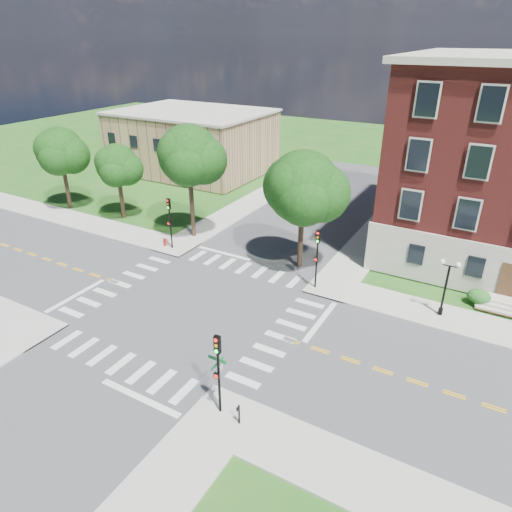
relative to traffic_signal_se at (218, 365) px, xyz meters
The scene contains 19 objects.
ground 11.04m from the traffic_signal_se, 134.72° to the left, with size 160.00×160.00×0.00m, color #1C5217.
road_ew 11.04m from the traffic_signal_se, 134.72° to the left, with size 90.00×12.00×0.01m, color #3D3D3F.
road_ns 11.04m from the traffic_signal_se, 134.72° to the left, with size 12.00×90.00×0.01m, color #3D3D3F.
sidewalk_ne 24.42m from the traffic_signal_se, 70.87° to the left, with size 34.00×34.00×0.12m.
sidewalk_nw 32.46m from the traffic_signal_se, 134.91° to the left, with size 34.00×34.00×0.12m.
crosswalk_east 8.16m from the traffic_signal_se, 91.80° to the left, with size 2.20×10.20×0.02m, color silver, non-canonical shape.
stop_bar_east 11.06m from the traffic_signal_se, 82.61° to the left, with size 0.40×5.50×0.00m, color silver.
secondary_building 47.69m from the traffic_signal_se, 128.12° to the left, with size 20.40×15.40×8.30m.
tree_a 36.90m from the traffic_signal_se, 151.36° to the left, with size 5.07×5.07×8.97m.
tree_b 30.95m from the traffic_signal_se, 143.40° to the left, with size 4.29×4.29×7.87m.
tree_c 24.04m from the traffic_signal_se, 129.97° to the left, with size 5.57×5.57×10.73m.
tree_d 18.02m from the traffic_signal_se, 101.07° to the left, with size 5.91×5.91×9.92m.
traffic_signal_se is the anchor object (origin of this frame).
traffic_signal_ne 14.57m from the traffic_signal_se, 93.08° to the left, with size 0.34×0.39×4.80m.
traffic_signal_nw 21.11m from the traffic_signal_se, 135.80° to the left, with size 0.34×0.37×4.80m.
twin_lamp_west 17.54m from the traffic_signal_se, 61.26° to the left, with size 1.36×0.36×4.23m.
street_sign_pole 1.01m from the traffic_signal_se, 128.31° to the left, with size 1.10×1.10×3.10m.
push_button_post 2.74m from the traffic_signal_se, 10.37° to the right, with size 0.14×0.21×1.20m.
fire_hydrant 22.03m from the traffic_signal_se, 137.32° to the left, with size 0.35×0.35×0.75m.
Camera 1 is at (17.97, -22.20, 18.06)m, focal length 32.00 mm.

